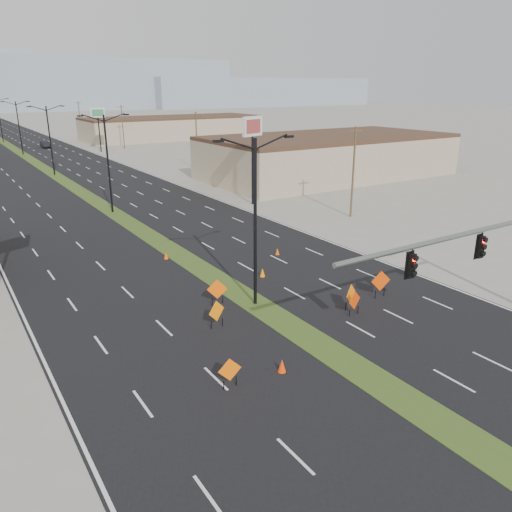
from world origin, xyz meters
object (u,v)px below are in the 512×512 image
car_mid (45,145)px  construction_sign_1 (217,312)px  streetlight_0 (255,219)px  construction_sign_5 (381,282)px  pole_sign_east_near (253,133)px  cone_1 (262,273)px  cone_3 (166,256)px  construction_sign_4 (351,295)px  construction_sign_0 (230,371)px  cone_0 (282,366)px  construction_sign_3 (355,301)px  construction_sign_2 (217,290)px  streetlight_2 (50,138)px  streetlight_4 (0,119)px  signal_mast (501,249)px  streetlight_3 (19,126)px  pole_sign_east_far (98,116)px  cone_2 (277,251)px  streetlight_1 (108,161)px

car_mid → construction_sign_1: construction_sign_1 is taller
streetlight_0 → construction_sign_1: streetlight_0 is taller
streetlight_0 → car_mid: (6.10, 93.95, -4.73)m
construction_sign_5 → pole_sign_east_near: pole_sign_east_near is taller
cone_1 → cone_3: (-4.18, 7.20, -0.02)m
cone_3 → construction_sign_4: bearing=-68.6°
construction_sign_0 → pole_sign_east_near: bearing=64.2°
construction_sign_4 → cone_0: (-7.53, -3.49, -0.59)m
construction_sign_0 → construction_sign_3: 10.10m
construction_sign_2 → cone_3: size_ratio=2.85×
streetlight_2 → streetlight_4: same height
streetlight_4 → construction_sign_3: size_ratio=6.70×
signal_mast → streetlight_3: bearing=95.2°
construction_sign_5 → pole_sign_east_far: pole_sign_east_far is taller
streetlight_2 → construction_sign_0: 63.37m
signal_mast → construction_sign_4: signal_mast is taller
construction_sign_5 → cone_2: bearing=107.5°
streetlight_2 → car_mid: streetlight_2 is taller
streetlight_2 → construction_sign_4: streetlight_2 is taller
streetlight_3 → cone_1: (2.93, -80.37, -5.10)m
construction_sign_0 → streetlight_0: bearing=58.4°
cone_1 → cone_3: size_ratio=1.08×
cone_3 → streetlight_0: bearing=-83.4°
construction_sign_1 → cone_3: 12.55m
construction_sign_2 → streetlight_2: bearing=110.5°
streetlight_1 → cone_0: bearing=-95.1°
streetlight_0 → cone_2: streetlight_0 is taller
streetlight_2 → pole_sign_east_far: streetlight_2 is taller
construction_sign_3 → cone_0: size_ratio=2.27×
streetlight_3 → construction_sign_0: (-5.79, -90.94, -4.57)m
streetlight_4 → cone_1: (2.93, -108.37, -5.10)m
streetlight_4 → cone_2: size_ratio=17.88×
construction_sign_0 → cone_0: construction_sign_0 is taller
construction_sign_1 → cone_1: size_ratio=2.54×
cone_0 → signal_mast: bearing=-13.7°
construction_sign_3 → cone_1: construction_sign_3 is taller
construction_sign_4 → cone_1: construction_sign_4 is taller
signal_mast → pole_sign_east_far: pole_sign_east_far is taller
construction_sign_1 → pole_sign_east_far: size_ratio=0.19×
streetlight_2 → cone_2: (6.60, -48.98, -5.14)m
cone_1 → cone_2: bearing=42.8°
construction_sign_2 → construction_sign_4: bearing=-14.4°
streetlight_3 → construction_sign_1: streetlight_3 is taller
construction_sign_3 → cone_2: construction_sign_3 is taller
streetlight_2 → car_mid: size_ratio=2.39×
streetlight_0 → streetlight_1: (0.00, 28.00, 0.00)m
streetlight_0 → construction_sign_5: bearing=-25.2°
streetlight_3 → signal_mast: bearing=-84.8°
streetlight_4 → construction_sign_1: bearing=-91.8°
cone_0 → cone_2: bearing=55.6°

